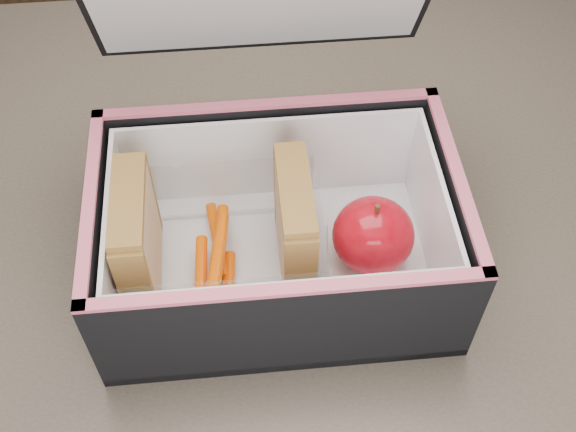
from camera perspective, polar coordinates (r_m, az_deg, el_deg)
kitchen_table at (r=0.74m, az=0.48°, el=-6.55°), size 1.20×0.80×0.75m
lunch_bag at (r=0.60m, az=-0.91°, el=-0.51°), size 0.29×0.28×0.28m
plastic_tub at (r=0.60m, az=-5.53°, el=-2.32°), size 0.17×0.12×0.07m
sandwich_left at (r=0.59m, az=-11.82°, el=-1.70°), size 0.03×0.09×0.10m
sandwich_right at (r=0.59m, az=0.54°, el=-0.79°), size 0.03×0.09×0.10m
carrot_sticks at (r=0.61m, az=-5.65°, el=-3.59°), size 0.04×0.14×0.03m
paper_napkin at (r=0.64m, az=6.26°, el=-3.15°), size 0.08×0.08×0.01m
red_apple at (r=0.61m, az=6.74°, el=-1.54°), size 0.09×0.09×0.07m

